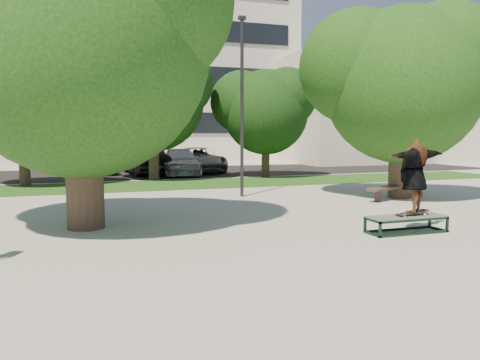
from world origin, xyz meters
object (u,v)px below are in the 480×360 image
object	(u,v)px
bench	(394,188)
lamppost	(242,105)
car_dark	(145,159)
tree_right	(399,76)
car_grey	(198,160)
car_silver_b	(180,162)
tree_left	(76,33)
grind_box	(406,224)
car_silver_a	(96,159)

from	to	relation	value
bench	lamppost	bearing A→B (deg)	130.00
car_dark	lamppost	bearing A→B (deg)	-85.09
tree_right	car_grey	distance (m)	13.68
bench	car_silver_b	bearing A→B (deg)	88.34
lamppost	car_grey	world-z (taller)	lamppost
tree_left	grind_box	xyz separation A→B (m)	(6.79, -2.89, -4.23)
tree_left	car_dark	world-z (taller)	tree_left
car_silver_a	car_silver_b	bearing A→B (deg)	-31.40
car_dark	car_grey	world-z (taller)	car_dark
lamppost	grind_box	size ratio (longest dim) A/B	3.39
car_grey	car_silver_b	xyz separation A→B (m)	(-1.35, -1.46, -0.02)
tree_left	lamppost	size ratio (longest dim) A/B	1.16
car_silver_a	car_dark	xyz separation A→B (m)	(2.50, -1.28, 0.03)
tree_left	grind_box	bearing A→B (deg)	-23.06
car_silver_a	car_dark	world-z (taller)	car_dark
car_silver_a	car_grey	distance (m)	5.62
car_silver_b	lamppost	bearing A→B (deg)	-82.55
car_dark	car_silver_a	bearing A→B (deg)	146.80
lamppost	grind_box	xyz separation A→B (m)	(1.50, -6.80, -2.96)
tree_right	grind_box	size ratio (longest dim) A/B	3.62
tree_right	car_dark	world-z (taller)	tree_right
tree_left	lamppost	xyz separation A→B (m)	(5.29, 3.91, -1.27)
grind_box	lamppost	bearing A→B (deg)	102.44
tree_left	tree_right	world-z (taller)	tree_left
lamppost	car_dark	size ratio (longest dim) A/B	1.25
bench	car_grey	world-z (taller)	car_grey
bench	car_silver_b	xyz separation A→B (m)	(-4.93, 11.49, 0.31)
lamppost	car_silver_a	size ratio (longest dim) A/B	1.33
car_silver_a	lamppost	bearing A→B (deg)	-72.62
car_silver_a	car_dark	distance (m)	2.81
car_grey	car_silver_b	size ratio (longest dim) A/B	1.07
grind_box	car_dark	world-z (taller)	car_dark
tree_right	bench	world-z (taller)	tree_right
car_dark	tree_left	bearing A→B (deg)	-109.27
bench	car_grey	bearing A→B (deg)	80.57
tree_right	car_silver_b	xyz separation A→B (m)	(-5.20, 11.23, -3.42)
grind_box	car_silver_a	size ratio (longest dim) A/B	0.39
tree_left	car_silver_b	world-z (taller)	tree_left
car_grey	tree_left	bearing A→B (deg)	-116.18
lamppost	tree_left	bearing A→B (deg)	-143.58
tree_left	grind_box	size ratio (longest dim) A/B	3.95
car_silver_a	car_silver_b	xyz separation A→B (m)	(4.22, -2.19, -0.10)
bench	car_silver_b	world-z (taller)	car_silver_b
lamppost	car_silver_a	bearing A→B (deg)	111.37
lamppost	car_silver_b	world-z (taller)	lamppost
grind_box	bench	bearing A→B (deg)	55.66
bench	car_silver_a	size ratio (longest dim) A/B	0.60
car_silver_b	bench	bearing A→B (deg)	-61.04
car_silver_a	car_grey	bearing A→B (deg)	-11.47
tree_left	car_grey	bearing A→B (deg)	66.55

